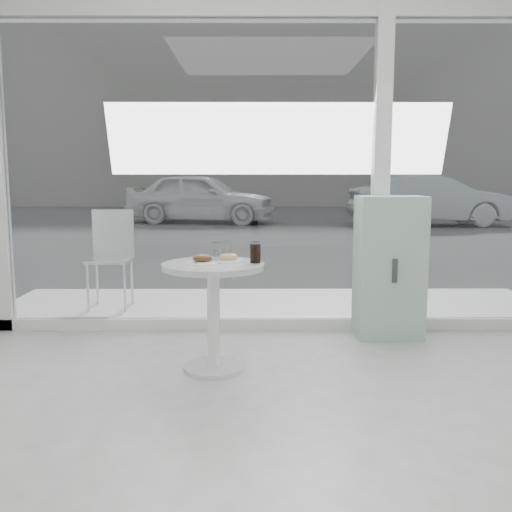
{
  "coord_description": "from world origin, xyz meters",
  "views": [
    {
      "loc": [
        -0.22,
        -2.04,
        1.37
      ],
      "look_at": [
        -0.2,
        1.7,
        0.85
      ],
      "focal_mm": 40.0,
      "sensor_mm": 36.0,
      "label": 1
    }
  ],
  "objects_px": {
    "car_white": "(201,198)",
    "water_tumbler_b": "(226,252)",
    "mint_cabinet": "(389,267)",
    "cola_glass": "(255,253)",
    "car_silver": "(430,200)",
    "main_table": "(213,294)",
    "plate_donut": "(228,259)",
    "water_tumbler_a": "(216,253)",
    "patio_chair": "(111,252)",
    "plate_fritter": "(203,260)"
  },
  "relations": [
    {
      "from": "water_tumbler_a",
      "to": "water_tumbler_b",
      "type": "relative_size",
      "value": 1.01
    },
    {
      "from": "main_table",
      "to": "water_tumbler_b",
      "type": "height_order",
      "value": "water_tumbler_b"
    },
    {
      "from": "car_silver",
      "to": "plate_donut",
      "type": "xyz_separation_m",
      "value": [
        -5.07,
        -11.79,
        0.08
      ]
    },
    {
      "from": "plate_fritter",
      "to": "patio_chair",
      "type": "bearing_deg",
      "value": 120.59
    },
    {
      "from": "car_white",
      "to": "plate_donut",
      "type": "distance_m",
      "value": 12.93
    },
    {
      "from": "plate_donut",
      "to": "water_tumbler_a",
      "type": "distance_m",
      "value": 0.11
    },
    {
      "from": "main_table",
      "to": "plate_donut",
      "type": "relative_size",
      "value": 3.49
    },
    {
      "from": "car_silver",
      "to": "water_tumbler_a",
      "type": "xyz_separation_m",
      "value": [
        -5.16,
        -11.74,
        0.11
      ]
    },
    {
      "from": "mint_cabinet",
      "to": "cola_glass",
      "type": "height_order",
      "value": "mint_cabinet"
    },
    {
      "from": "car_white",
      "to": "water_tumbler_a",
      "type": "distance_m",
      "value": 12.88
    },
    {
      "from": "mint_cabinet",
      "to": "cola_glass",
      "type": "xyz_separation_m",
      "value": [
        -1.15,
        -0.84,
        0.24
      ]
    },
    {
      "from": "water_tumbler_a",
      "to": "plate_donut",
      "type": "bearing_deg",
      "value": -27.62
    },
    {
      "from": "water_tumbler_a",
      "to": "mint_cabinet",
      "type": "bearing_deg",
      "value": 27.18
    },
    {
      "from": "car_white",
      "to": "water_tumbler_b",
      "type": "distance_m",
      "value": 12.86
    },
    {
      "from": "water_tumbler_b",
      "to": "car_silver",
      "type": "bearing_deg",
      "value": 66.49
    },
    {
      "from": "plate_fritter",
      "to": "water_tumbler_a",
      "type": "height_order",
      "value": "water_tumbler_a"
    },
    {
      "from": "plate_fritter",
      "to": "water_tumbler_b",
      "type": "distance_m",
      "value": 0.24
    },
    {
      "from": "car_white",
      "to": "car_silver",
      "type": "distance_m",
      "value": 6.51
    },
    {
      "from": "car_white",
      "to": "water_tumbler_a",
      "type": "height_order",
      "value": "car_white"
    },
    {
      "from": "car_silver",
      "to": "cola_glass",
      "type": "distance_m",
      "value": 12.82
    },
    {
      "from": "mint_cabinet",
      "to": "patio_chair",
      "type": "relative_size",
      "value": 1.23
    },
    {
      "from": "mint_cabinet",
      "to": "main_table",
      "type": "bearing_deg",
      "value": -150.61
    },
    {
      "from": "mint_cabinet",
      "to": "plate_fritter",
      "type": "distance_m",
      "value": 1.77
    },
    {
      "from": "patio_chair",
      "to": "car_white",
      "type": "height_order",
      "value": "car_white"
    },
    {
      "from": "plate_fritter",
      "to": "cola_glass",
      "type": "relative_size",
      "value": 1.51
    },
    {
      "from": "plate_fritter",
      "to": "plate_donut",
      "type": "relative_size",
      "value": 1.0
    },
    {
      "from": "patio_chair",
      "to": "car_silver",
      "type": "distance_m",
      "value": 11.88
    },
    {
      "from": "mint_cabinet",
      "to": "car_white",
      "type": "height_order",
      "value": "car_white"
    },
    {
      "from": "patio_chair",
      "to": "car_silver",
      "type": "relative_size",
      "value": 0.23
    },
    {
      "from": "car_white",
      "to": "plate_fritter",
      "type": "height_order",
      "value": "car_white"
    },
    {
      "from": "patio_chair",
      "to": "plate_fritter",
      "type": "relative_size",
      "value": 4.45
    },
    {
      "from": "mint_cabinet",
      "to": "water_tumbler_a",
      "type": "xyz_separation_m",
      "value": [
        -1.43,
        -0.73,
        0.22
      ]
    },
    {
      "from": "cola_glass",
      "to": "water_tumbler_a",
      "type": "bearing_deg",
      "value": 159.54
    },
    {
      "from": "plate_donut",
      "to": "water_tumbler_b",
      "type": "distance_m",
      "value": 0.08
    },
    {
      "from": "car_silver",
      "to": "plate_fritter",
      "type": "relative_size",
      "value": 19.6
    },
    {
      "from": "patio_chair",
      "to": "plate_fritter",
      "type": "xyz_separation_m",
      "value": [
        1.1,
        -1.86,
        0.19
      ]
    },
    {
      "from": "water_tumbler_a",
      "to": "patio_chair",
      "type": "bearing_deg",
      "value": 124.89
    },
    {
      "from": "plate_donut",
      "to": "cola_glass",
      "type": "distance_m",
      "value": 0.21
    },
    {
      "from": "mint_cabinet",
      "to": "car_white",
      "type": "relative_size",
      "value": 0.28
    },
    {
      "from": "plate_donut",
      "to": "water_tumbler_b",
      "type": "bearing_deg",
      "value": 108.11
    },
    {
      "from": "main_table",
      "to": "patio_chair",
      "type": "height_order",
      "value": "patio_chair"
    },
    {
      "from": "plate_fritter",
      "to": "car_white",
      "type": "bearing_deg",
      "value": 95.17
    },
    {
      "from": "plate_fritter",
      "to": "water_tumbler_a",
      "type": "bearing_deg",
      "value": 61.86
    },
    {
      "from": "car_white",
      "to": "cola_glass",
      "type": "relative_size",
      "value": 29.69
    },
    {
      "from": "car_silver",
      "to": "water_tumbler_a",
      "type": "relative_size",
      "value": 33.13
    },
    {
      "from": "car_silver",
      "to": "water_tumbler_a",
      "type": "distance_m",
      "value": 12.83
    },
    {
      "from": "plate_donut",
      "to": "water_tumbler_a",
      "type": "relative_size",
      "value": 1.69
    },
    {
      "from": "patio_chair",
      "to": "plate_fritter",
      "type": "bearing_deg",
      "value": -60.21
    },
    {
      "from": "mint_cabinet",
      "to": "plate_fritter",
      "type": "bearing_deg",
      "value": -151.05
    },
    {
      "from": "mint_cabinet",
      "to": "car_silver",
      "type": "bearing_deg",
      "value": 69.68
    }
  ]
}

